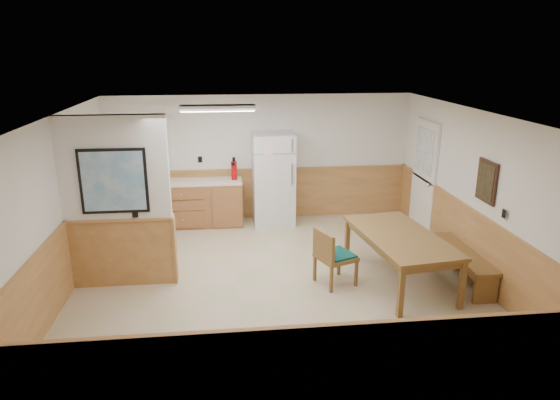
{
  "coord_description": "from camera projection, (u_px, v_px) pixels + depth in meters",
  "views": [
    {
      "loc": [
        -0.71,
        -6.76,
        3.37
      ],
      "look_at": [
        0.1,
        0.4,
        1.16
      ],
      "focal_mm": 32.0,
      "sensor_mm": 36.0,
      "label": 1
    }
  ],
  "objects": [
    {
      "name": "ground",
      "position": [
        277.0,
        282.0,
        7.49
      ],
      "size": [
        6.0,
        6.0,
        0.0
      ],
      "primitive_type": "plane",
      "color": "#C3AA8C",
      "rests_on": "ground"
    },
    {
      "name": "ceiling",
      "position": [
        276.0,
        114.0,
        6.75
      ],
      "size": [
        6.0,
        6.0,
        0.02
      ],
      "primitive_type": "cube",
      "color": "white",
      "rests_on": "back_wall"
    },
    {
      "name": "back_wall",
      "position": [
        261.0,
        158.0,
        9.97
      ],
      "size": [
        6.0,
        0.02,
        2.5
      ],
      "primitive_type": "cube",
      "color": "white",
      "rests_on": "ground"
    },
    {
      "name": "right_wall",
      "position": [
        476.0,
        196.0,
        7.44
      ],
      "size": [
        0.02,
        6.0,
        2.5
      ],
      "primitive_type": "cube",
      "color": "white",
      "rests_on": "ground"
    },
    {
      "name": "left_wall",
      "position": [
        58.0,
        209.0,
        6.8
      ],
      "size": [
        0.02,
        6.0,
        2.5
      ],
      "primitive_type": "cube",
      "color": "white",
      "rests_on": "ground"
    },
    {
      "name": "wainscot_back",
      "position": [
        261.0,
        194.0,
        10.17
      ],
      "size": [
        6.0,
        0.04,
        1.0
      ],
      "primitive_type": "cube",
      "color": "tan",
      "rests_on": "ground"
    },
    {
      "name": "wainscot_right",
      "position": [
        469.0,
        242.0,
        7.66
      ],
      "size": [
        0.04,
        6.0,
        1.0
      ],
      "primitive_type": "cube",
      "color": "tan",
      "rests_on": "ground"
    },
    {
      "name": "wainscot_left",
      "position": [
        66.0,
        260.0,
        7.02
      ],
      "size": [
        0.04,
        6.0,
        1.0
      ],
      "primitive_type": "cube",
      "color": "tan",
      "rests_on": "ground"
    },
    {
      "name": "partition_wall",
      "position": [
        117.0,
        205.0,
        7.07
      ],
      "size": [
        1.5,
        0.2,
        2.5
      ],
      "color": "white",
      "rests_on": "ground"
    },
    {
      "name": "kitchen_counter",
      "position": [
        201.0,
        202.0,
        9.77
      ],
      "size": [
        2.2,
        0.61,
        1.0
      ],
      "color": "#9C6037",
      "rests_on": "ground"
    },
    {
      "name": "exterior_door",
      "position": [
        424.0,
        177.0,
        9.3
      ],
      "size": [
        0.07,
        1.02,
        2.15
      ],
      "color": "white",
      "rests_on": "ground"
    },
    {
      "name": "kitchen_window",
      "position": [
        152.0,
        146.0,
        9.63
      ],
      "size": [
        0.8,
        0.04,
        1.0
      ],
      "color": "white",
      "rests_on": "back_wall"
    },
    {
      "name": "wall_painting",
      "position": [
        486.0,
        181.0,
        7.06
      ],
      "size": [
        0.04,
        0.5,
        0.6
      ],
      "color": "#372016",
      "rests_on": "right_wall"
    },
    {
      "name": "fluorescent_fixture",
      "position": [
        218.0,
        108.0,
        7.92
      ],
      "size": [
        1.2,
        0.3,
        0.09
      ],
      "color": "white",
      "rests_on": "ceiling"
    },
    {
      "name": "refrigerator",
      "position": [
        273.0,
        179.0,
        9.74
      ],
      "size": [
        0.8,
        0.72,
        1.8
      ],
      "rotation": [
        0.0,
        0.0,
        0.01
      ],
      "color": "silver",
      "rests_on": "ground"
    },
    {
      "name": "dining_table",
      "position": [
        400.0,
        240.0,
        7.29
      ],
      "size": [
        1.26,
        2.13,
        0.75
      ],
      "rotation": [
        0.0,
        0.0,
        0.13
      ],
      "color": "olive",
      "rests_on": "ground"
    },
    {
      "name": "dining_bench",
      "position": [
        462.0,
        258.0,
        7.48
      ],
      "size": [
        0.39,
        1.63,
        0.45
      ],
      "rotation": [
        0.0,
        0.0,
        -0.02
      ],
      "color": "olive",
      "rests_on": "ground"
    },
    {
      "name": "dining_chair",
      "position": [
        331.0,
        254.0,
        7.25
      ],
      "size": [
        0.82,
        0.7,
        0.85
      ],
      "rotation": [
        0.0,
        0.0,
        0.39
      ],
      "color": "olive",
      "rests_on": "ground"
    },
    {
      "name": "fire_extinguisher",
      "position": [
        234.0,
        170.0,
        9.65
      ],
      "size": [
        0.14,
        0.14,
        0.44
      ],
      "rotation": [
        0.0,
        0.0,
        0.33
      ],
      "color": "#B4090D",
      "rests_on": "kitchen_counter"
    },
    {
      "name": "soap_bottle",
      "position": [
        151.0,
        177.0,
        9.5
      ],
      "size": [
        0.09,
        0.09,
        0.21
      ],
      "primitive_type": "cylinder",
      "rotation": [
        0.0,
        0.0,
        0.41
      ],
      "color": "#167B37",
      "rests_on": "kitchen_counter"
    }
  ]
}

